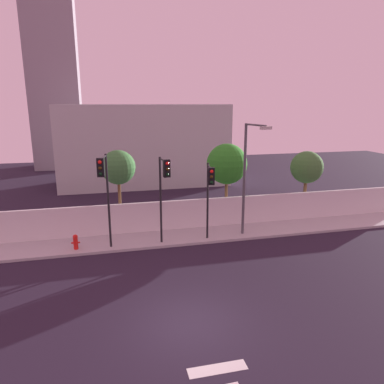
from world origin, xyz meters
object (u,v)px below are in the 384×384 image
Objects in this scene: traffic_light_left at (210,187)px; roadside_tree_midleft at (227,164)px; street_lamp_curbside at (247,171)px; roadside_tree_leftmost at (118,168)px; traffic_light_right at (104,183)px; fire_hydrant at (76,241)px; roadside_tree_midright at (307,168)px; traffic_light_center at (164,183)px.

roadside_tree_midleft is at bearing 58.89° from traffic_light_left.
traffic_light_left is 0.68× the size of street_lamp_curbside.
street_lamp_curbside reaches higher than roadside_tree_leftmost.
fire_hydrant is (-1.67, 0.87, -3.24)m from traffic_light_right.
traffic_light_right is at bearing -27.53° from fire_hydrant.
roadside_tree_leftmost is 6.85m from roadside_tree_midleft.
roadside_tree_leftmost is (-4.59, 3.74, 0.57)m from traffic_light_left.
roadside_tree_midleft is at bearing 16.81° from fire_hydrant.
roadside_tree_midright is (13.44, 3.70, -0.41)m from traffic_light_right.
traffic_light_right reaches higher than roadside_tree_leftmost.
fire_hydrant is 10.31m from roadside_tree_midleft.
roadside_tree_midleft is at bearing -0.00° from roadside_tree_leftmost.
traffic_light_left is at bearing -7.40° from fire_hydrant.
roadside_tree_midright is at bearing 10.59° from fire_hydrant.
fire_hydrant is 0.18× the size of roadside_tree_midright.
traffic_light_center is at bearing -174.22° from street_lamp_curbside.
fire_hydrant is 15.63m from roadside_tree_midright.
traffic_light_left is 5.44m from traffic_light_right.
street_lamp_curbside is at bearing -151.76° from roadside_tree_midright.
traffic_light_left is at bearing -5.92° from traffic_light_center.
traffic_light_right is at bearing -174.96° from street_lamp_curbside.
traffic_light_center is (-2.42, 0.25, 0.27)m from traffic_light_left.
fire_hydrant is at bearing 178.92° from street_lamp_curbside.
roadside_tree_midright reaches higher than traffic_light_left.
roadside_tree_midleft is (7.68, 3.70, 0.06)m from traffic_light_right.
roadside_tree_midright is (12.61, 0.00, -0.52)m from roadside_tree_leftmost.
traffic_light_center is at bearing 3.84° from traffic_light_right.
fire_hydrant is at bearing -131.46° from roadside_tree_leftmost.
fire_hydrant is at bearing 152.47° from traffic_light_right.
roadside_tree_midright is at bearing 25.03° from traffic_light_left.
roadside_tree_midright is at bearing 15.38° from traffic_light_right.
traffic_light_center is at bearing -143.23° from roadside_tree_midleft.
traffic_light_center is at bearing 174.08° from traffic_light_left.
street_lamp_curbside is (7.84, 0.69, 0.17)m from traffic_light_right.
street_lamp_curbside is at bearing -1.08° from fire_hydrant.
roadside_tree_leftmost is at bearing 140.80° from traffic_light_left.
street_lamp_curbside is at bearing 16.97° from traffic_light_left.
traffic_light_left is 0.87× the size of traffic_light_right.
roadside_tree_leftmost is at bearing 180.00° from roadside_tree_midleft.
traffic_light_left is 5.42× the size of fire_hydrant.
traffic_light_right reaches higher than traffic_light_center.
roadside_tree_midleft is at bearing 93.19° from street_lamp_curbside.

